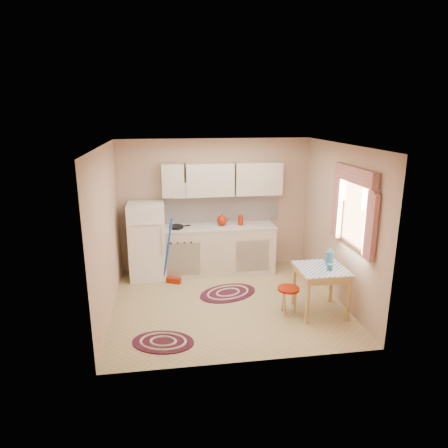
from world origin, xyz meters
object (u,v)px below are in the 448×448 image
at_px(base_cabinets, 214,250).
at_px(stool, 288,301).
at_px(fridge, 147,241).
at_px(table, 320,291).

distance_m(base_cabinets, stool, 2.01).
bearing_deg(fridge, table, -34.05).
bearing_deg(stool, base_cabinets, 116.96).
relative_size(fridge, table, 1.94).
xyz_separation_m(fridge, stool, (2.13, -1.73, -0.49)).
bearing_deg(stool, fridge, 140.96).
bearing_deg(stool, table, -4.66).
height_order(fridge, base_cabinets, fridge).
xyz_separation_m(fridge, table, (2.62, -1.77, -0.34)).
height_order(table, stool, table).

